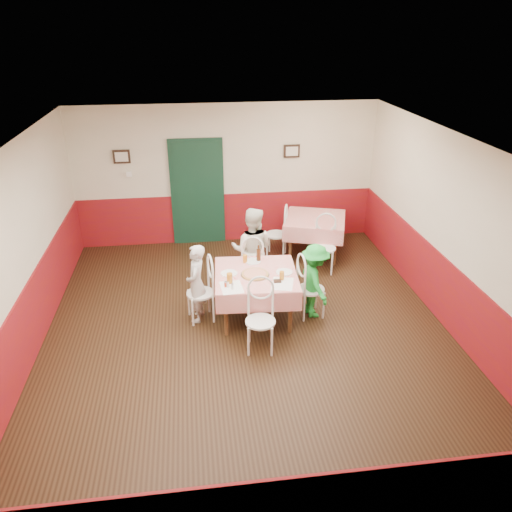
{
  "coord_description": "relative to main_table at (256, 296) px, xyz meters",
  "views": [
    {
      "loc": [
        -0.71,
        -6.18,
        4.23
      ],
      "look_at": [
        0.18,
        0.42,
        1.05
      ],
      "focal_mm": 35.0,
      "sensor_mm": 36.0,
      "label": 1
    }
  ],
  "objects": [
    {
      "name": "floor",
      "position": [
        -0.18,
        -0.42,
        -0.38
      ],
      "size": [
        7.0,
        7.0,
        0.0
      ],
      "primitive_type": "plane",
      "color": "black",
      "rests_on": "ground"
    },
    {
      "name": "ceiling",
      "position": [
        -0.18,
        -0.42,
        2.42
      ],
      "size": [
        7.0,
        7.0,
        0.0
      ],
      "primitive_type": "plane",
      "color": "white",
      "rests_on": "back_wall"
    },
    {
      "name": "back_wall",
      "position": [
        -0.18,
        3.08,
        1.02
      ],
      "size": [
        6.0,
        0.1,
        2.8
      ],
      "primitive_type": "cube",
      "color": "beige",
      "rests_on": "ground"
    },
    {
      "name": "front_wall",
      "position": [
        -0.18,
        -3.92,
        1.02
      ],
      "size": [
        6.0,
        0.1,
        2.8
      ],
      "primitive_type": "cube",
      "color": "beige",
      "rests_on": "ground"
    },
    {
      "name": "left_wall",
      "position": [
        -3.18,
        -0.42,
        1.02
      ],
      "size": [
        0.1,
        7.0,
        2.8
      ],
      "primitive_type": "cube",
      "color": "beige",
      "rests_on": "ground"
    },
    {
      "name": "right_wall",
      "position": [
        2.82,
        -0.42,
        1.02
      ],
      "size": [
        0.1,
        7.0,
        2.8
      ],
      "primitive_type": "cube",
      "color": "beige",
      "rests_on": "ground"
    },
    {
      "name": "wainscot_back",
      "position": [
        -0.18,
        3.07,
        0.12
      ],
      "size": [
        6.0,
        0.03,
        1.0
      ],
      "primitive_type": "cube",
      "color": "maroon",
      "rests_on": "ground"
    },
    {
      "name": "wainscot_left",
      "position": [
        -3.16,
        -0.42,
        0.12
      ],
      "size": [
        0.03,
        7.0,
        1.0
      ],
      "primitive_type": "cube",
      "color": "maroon",
      "rests_on": "ground"
    },
    {
      "name": "wainscot_right",
      "position": [
        2.81,
        -0.42,
        0.12
      ],
      "size": [
        0.03,
        7.0,
        1.0
      ],
      "primitive_type": "cube",
      "color": "maroon",
      "rests_on": "ground"
    },
    {
      "name": "door",
      "position": [
        -0.78,
        3.03,
        0.68
      ],
      "size": [
        0.96,
        0.06,
        2.1
      ],
      "primitive_type": "cube",
      "color": "black",
      "rests_on": "ground"
    },
    {
      "name": "picture_left",
      "position": [
        -2.18,
        3.03,
        1.48
      ],
      "size": [
        0.32,
        0.03,
        0.26
      ],
      "primitive_type": "cube",
      "color": "black",
      "rests_on": "back_wall"
    },
    {
      "name": "picture_right",
      "position": [
        1.12,
        3.03,
        1.48
      ],
      "size": [
        0.32,
        0.03,
        0.26
      ],
      "primitive_type": "cube",
      "color": "black",
      "rests_on": "back_wall"
    },
    {
      "name": "thermostat",
      "position": [
        -2.08,
        3.03,
        1.12
      ],
      "size": [
        0.1,
        0.03,
        0.1
      ],
      "primitive_type": "cube",
      "color": "white",
      "rests_on": "back_wall"
    },
    {
      "name": "main_table",
      "position": [
        0.0,
        0.0,
        0.0
      ],
      "size": [
        1.29,
        1.29,
        0.77
      ],
      "primitive_type": "cube",
      "rotation": [
        0.0,
        0.0,
        -0.06
      ],
      "color": "red",
      "rests_on": "ground"
    },
    {
      "name": "second_table",
      "position": [
        1.44,
        2.15,
        0.0
      ],
      "size": [
        1.41,
        1.41,
        0.77
      ],
      "primitive_type": "cube",
      "rotation": [
        0.0,
        0.0,
        -0.31
      ],
      "color": "red",
      "rests_on": "ground"
    },
    {
      "name": "chair_left",
      "position": [
        -0.85,
        0.05,
        0.08
      ],
      "size": [
        0.48,
        0.48,
        0.9
      ],
      "primitive_type": null,
      "rotation": [
        0.0,
        0.0,
        -1.4
      ],
      "color": "white",
      "rests_on": "ground"
    },
    {
      "name": "chair_right",
      "position": [
        0.85,
        -0.05,
        0.08
      ],
      "size": [
        0.47,
        0.47,
        0.9
      ],
      "primitive_type": null,
      "rotation": [
        0.0,
        0.0,
        1.71
      ],
      "color": "white",
      "rests_on": "ground"
    },
    {
      "name": "chair_far",
      "position": [
        0.05,
        0.85,
        0.08
      ],
      "size": [
        0.46,
        0.46,
        0.9
      ],
      "primitive_type": null,
      "rotation": [
        0.0,
        0.0,
        3.03
      ],
      "color": "white",
      "rests_on": "ground"
    },
    {
      "name": "chair_near",
      "position": [
        -0.05,
        -0.85,
        0.08
      ],
      "size": [
        0.48,
        0.48,
        0.9
      ],
      "primitive_type": null,
      "rotation": [
        0.0,
        0.0,
        -0.16
      ],
      "color": "white",
      "rests_on": "ground"
    },
    {
      "name": "chair_second_a",
      "position": [
        0.69,
        2.15,
        0.08
      ],
      "size": [
        0.53,
        0.53,
        0.9
      ],
      "primitive_type": null,
      "rotation": [
        0.0,
        0.0,
        -1.88
      ],
      "color": "white",
      "rests_on": "ground"
    },
    {
      "name": "chair_second_b",
      "position": [
        1.44,
        1.4,
        0.08
      ],
      "size": [
        0.53,
        0.53,
        0.9
      ],
      "primitive_type": null,
      "rotation": [
        0.0,
        0.0,
        -0.31
      ],
      "color": "white",
      "rests_on": "ground"
    },
    {
      "name": "pizza",
      "position": [
        -0.02,
        -0.05,
        0.4
      ],
      "size": [
        0.43,
        0.43,
        0.03
      ],
      "primitive_type": "cylinder",
      "rotation": [
        0.0,
        0.0,
        -0.06
      ],
      "color": "#B74723",
      "rests_on": "main_table"
    },
    {
      "name": "plate_left",
      "position": [
        -0.4,
        0.04,
        0.39
      ],
      "size": [
        0.26,
        0.26,
        0.01
      ],
      "primitive_type": "cylinder",
      "rotation": [
        0.0,
        0.0,
        -0.06
      ],
      "color": "white",
      "rests_on": "main_table"
    },
    {
      "name": "plate_right",
      "position": [
        0.43,
        -0.03,
        0.39
      ],
      "size": [
        0.26,
        0.26,
        0.01
      ],
      "primitive_type": "cylinder",
      "rotation": [
        0.0,
        0.0,
        -0.06
      ],
      "color": "white",
      "rests_on": "main_table"
    },
    {
      "name": "plate_far",
      "position": [
        0.01,
        0.4,
        0.39
      ],
      "size": [
        0.26,
        0.26,
        0.01
      ],
      "primitive_type": "cylinder",
      "rotation": [
        0.0,
        0.0,
        -0.06
      ],
      "color": "white",
      "rests_on": "main_table"
    },
    {
      "name": "glass_a",
      "position": [
        -0.42,
        -0.25,
        0.46
      ],
      "size": [
        0.09,
        0.09,
        0.15
      ],
      "primitive_type": "cylinder",
      "rotation": [
        0.0,
        0.0,
        -0.06
      ],
      "color": "#BF7219",
      "rests_on": "main_table"
    },
    {
      "name": "glass_b",
      "position": [
        0.35,
        -0.24,
        0.45
      ],
      "size": [
        0.07,
        0.07,
        0.13
      ],
      "primitive_type": "cylinder",
      "rotation": [
        0.0,
        0.0,
        -0.06
      ],
      "color": "#BF7219",
      "rests_on": "main_table"
    },
    {
      "name": "glass_c",
      "position": [
        -0.12,
        0.39,
        0.45
      ],
      "size": [
        0.07,
        0.07,
        0.13
      ],
      "primitive_type": "cylinder",
      "rotation": [
        0.0,
        0.0,
        -0.06
      ],
      "color": "#BF7219",
      "rests_on": "main_table"
    },
    {
      "name": "beer_bottle",
      "position": [
        0.1,
        0.41,
        0.51
      ],
      "size": [
        0.07,
        0.07,
        0.25
      ],
      "primitive_type": "cylinder",
      "rotation": [
        0.0,
        0.0,
        -0.06
      ],
      "color": "#381C0A",
      "rests_on": "main_table"
    },
    {
      "name": "shaker_a",
      "position": [
        -0.46,
        -0.37,
        0.43
      ],
      "size": [
        0.04,
        0.04,
        0.09
      ],
      "primitive_type": "cylinder",
      "rotation": [
        0.0,
        0.0,
        -0.06
      ],
      "color": "silver",
      "rests_on": "main_table"
    },
    {
      "name": "shaker_b",
      "position": [
        -0.4,
        -0.44,
        0.43
      ],
      "size": [
        0.04,
        0.04,
        0.09
      ],
      "primitive_type": "cylinder",
      "rotation": [
        0.0,
        0.0,
        -0.06
      ],
      "color": "silver",
      "rests_on": "main_table"
    },
    {
      "name": "shaker_c",
      "position": [
        -0.49,
        -0.36,
        0.43
      ],
      "size": [
        0.04,
        0.04,
        0.09
      ],
      "primitive_type": "cylinder",
      "rotation": [
        0.0,
        0.0,
        -0.06
      ],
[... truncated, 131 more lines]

